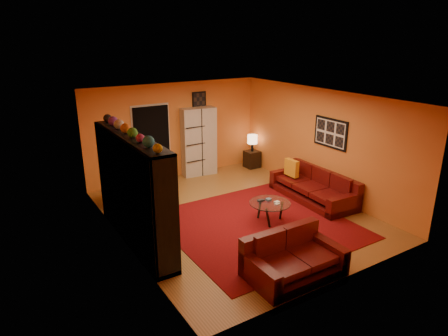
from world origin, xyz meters
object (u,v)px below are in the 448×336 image
entertainment_unit (133,190)px  table_lamp (252,140)px  sofa (315,188)px  coffee_table (270,205)px  storage_cabinet (198,142)px  bowl_chair (118,190)px  loveseat (291,258)px  tv (137,194)px  side_table (252,159)px

entertainment_unit → table_lamp: size_ratio=6.10×
sofa → entertainment_unit: bearing=179.3°
coffee_table → storage_cabinet: storage_cabinet is taller
sofa → bowl_chair: sofa is taller
sofa → table_lamp: table_lamp is taller
loveseat → table_lamp: table_lamp is taller
tv → side_table: 5.20m
tv → side_table: tv is taller
bowl_chair → entertainment_unit: bearing=-97.8°
tv → loveseat: bearing=-143.5°
entertainment_unit → tv: entertainment_unit is taller
tv → table_lamp: size_ratio=1.92×
sofa → loveseat: bearing=-137.9°
coffee_table → sofa: bearing=13.6°
storage_cabinet → table_lamp: size_ratio=3.88×
storage_cabinet → bowl_chair: bearing=-157.3°
tv → storage_cabinet: storage_cabinet is taller
tv → loveseat: 3.03m
storage_cabinet → bowl_chair: (-2.61, -0.79, -0.63)m
entertainment_unit → coffee_table: size_ratio=3.44×
tv → bowl_chair: tv is taller
entertainment_unit → sofa: 4.49m
coffee_table → table_lamp: 3.72m
entertainment_unit → sofa: size_ratio=1.29×
tv → loveseat: size_ratio=0.59×
loveseat → table_lamp: size_ratio=3.26×
bowl_chair → storage_cabinet: bearing=16.9°
entertainment_unit → side_table: size_ratio=6.00×
storage_cabinet → side_table: 1.81m
bowl_chair → side_table: bearing=6.6°
coffee_table → side_table: side_table is taller
entertainment_unit → sofa: (4.41, -0.29, -0.77)m
tv → sofa: (4.36, -0.24, -0.71)m
sofa → loveseat: (-2.62, -2.13, -0.00)m
tv → bowl_chair: size_ratio=1.24×
entertainment_unit → coffee_table: (2.69, -0.70, -0.65)m
tv → side_table: (4.47, 2.55, -0.74)m
loveseat → bowl_chair: loveseat is taller
bowl_chair → side_table: bowl_chair is taller
coffee_table → side_table: size_ratio=1.75×
side_table → table_lamp: 0.60m
entertainment_unit → loveseat: (1.80, -2.41, -0.77)m
tv → table_lamp: bearing=-60.3°
entertainment_unit → side_table: 5.23m
tv → storage_cabinet: 4.02m
entertainment_unit → coffee_table: bearing=-14.7°
loveseat → storage_cabinet: 5.37m
entertainment_unit → loveseat: bearing=-53.3°
storage_cabinet → entertainment_unit: bearing=-130.1°
side_table → sofa: bearing=-92.3°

